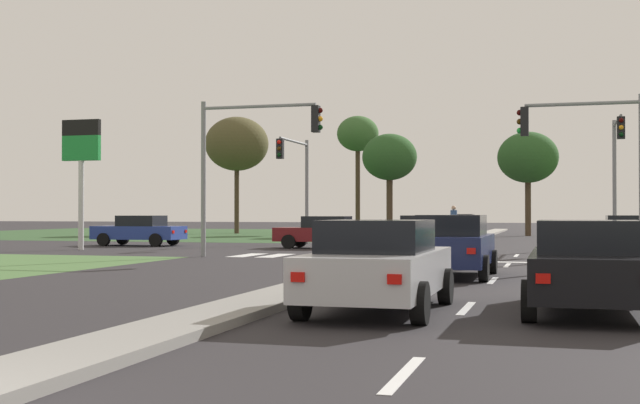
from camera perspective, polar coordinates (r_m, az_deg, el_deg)
name	(u,v)px	position (r m, az deg, el deg)	size (l,w,h in m)	color
ground_plane	(434,251)	(35.35, 7.82, -3.37)	(200.00, 200.00, 0.00)	#282628
grass_verge_far_left	(156,233)	(66.85, -11.20, -2.11)	(35.00, 35.00, 0.01)	#2D4C28
median_island_near	(299,290)	(16.80, -1.43, -6.08)	(1.20, 22.00, 0.14)	gray
median_island_far	(484,235)	(60.19, 11.19, -2.20)	(1.20, 36.00, 0.14)	gray
lane_dash_near	(404,374)	(8.60, 5.76, -11.66)	(0.14, 2.00, 0.01)	silver
lane_dash_second	(466,308)	(14.48, 10.00, -7.18)	(0.14, 2.00, 0.01)	silver
lane_dash_third	(493,281)	(20.43, 11.75, -5.29)	(0.14, 2.00, 0.01)	silver
lane_dash_fourth	(507,265)	(26.41, 12.71, -4.25)	(0.14, 2.00, 0.01)	silver
lane_dash_fifth	(516,256)	(32.39, 13.31, -3.59)	(0.14, 2.00, 0.01)	silver
stop_bar_near	(520,262)	(28.03, 13.51, -4.04)	(6.40, 0.50, 0.01)	silver
crosswalk_bar_near	(247,255)	(31.91, -5.01, -3.65)	(0.70, 2.80, 0.01)	silver
crosswalk_bar_second	(276,256)	(31.52, -3.05, -3.69)	(0.70, 2.80, 0.01)	silver
crosswalk_bar_third	(305,256)	(31.16, -1.05, -3.73)	(0.70, 2.80, 0.01)	silver
crosswalk_bar_fourth	(335,257)	(30.85, 1.00, -3.76)	(0.70, 2.80, 0.01)	silver
crosswalk_bar_fifth	(365,257)	(30.57, 3.09, -3.78)	(0.70, 2.80, 0.01)	silver
car_teal_near	(639,236)	(32.98, 21.02, -2.16)	(4.47, 2.07, 1.53)	#19565B
car_silver_second	(378,265)	(13.75, 4.03, -4.31)	(2.04, 4.52, 1.51)	#B7B7BC
car_maroon_third	(324,232)	(38.00, 0.31, -2.06)	(4.43, 1.95, 1.47)	maroon
car_blue_fourth	(139,230)	(42.01, -12.27, -1.90)	(4.42, 2.07, 1.49)	navy
car_black_fifth	(589,266)	(14.20, 17.96, -4.17)	(2.03, 4.59, 1.51)	black
car_beige_sixth	(418,229)	(45.35, 6.73, -1.83)	(2.06, 4.45, 1.48)	#BCAD8E
car_white_seventh	(463,223)	(67.15, 9.80, -1.45)	(2.01, 4.15, 1.51)	silver
car_navy_eighth	(453,245)	(21.41, 9.09, -2.95)	(2.00, 4.36, 1.58)	#161E47
traffic_signal_far_right	(617,158)	(40.11, 19.67, 2.86)	(0.32, 4.64, 6.00)	gray
traffic_signal_near_right	(595,149)	(28.46, 18.31, 3.49)	(3.99, 0.32, 5.44)	gray
traffic_signal_near_left	(246,149)	(30.48, -5.12, 3.63)	(4.68, 0.32, 5.74)	gray
traffic_signal_far_left	(297,171)	(41.83, -1.60, 2.17)	(0.32, 4.71, 5.43)	gray
pedestrian_at_median	(454,220)	(43.69, 9.15, -1.19)	(0.34, 0.34, 1.86)	#335184
fuel_price_totem	(81,155)	(38.00, -16.04, 3.13)	(1.80, 0.24, 5.71)	silver
treeline_near	(237,144)	(65.39, -5.72, 3.96)	(4.96, 4.96, 9.12)	#423323
treeline_second	(358,135)	(65.31, 2.60, 4.59)	(3.26, 3.26, 9.20)	#423323
treeline_third	(390,158)	(59.58, 4.79, 3.03)	(3.91, 3.91, 7.26)	#423323
treeline_fourth	(528,158)	(59.95, 14.06, 2.95)	(4.21, 4.21, 7.29)	#423323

